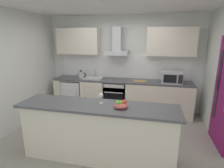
# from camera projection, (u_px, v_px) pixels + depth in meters

# --- Properties ---
(ground) EXTENTS (5.22, 4.61, 0.02)m
(ground) POSITION_uv_depth(u_px,v_px,m) (107.00, 139.00, 3.71)
(ground) COLOR gray
(ceiling) EXTENTS (5.22, 4.61, 0.02)m
(ceiling) POSITION_uv_depth(u_px,v_px,m) (106.00, 1.00, 3.06)
(ceiling) COLOR white
(wall_back) EXTENTS (5.22, 0.12, 2.60)m
(wall_back) POSITION_uv_depth(u_px,v_px,m) (123.00, 63.00, 5.14)
(wall_back) COLOR silver
(wall_back) RESTS_ON ground
(wall_left) EXTENTS (0.12, 4.61, 2.60)m
(wall_left) POSITION_uv_depth(u_px,v_px,m) (8.00, 72.00, 3.85)
(wall_left) COLOR silver
(wall_left) RESTS_ON ground
(backsplash_tile) EXTENTS (3.59, 0.02, 0.66)m
(backsplash_tile) POSITION_uv_depth(u_px,v_px,m) (123.00, 66.00, 5.09)
(backsplash_tile) COLOR white
(counter_back) EXTENTS (3.71, 0.60, 0.90)m
(counter_back) POSITION_uv_depth(u_px,v_px,m) (120.00, 96.00, 4.99)
(counter_back) COLOR beige
(counter_back) RESTS_ON ground
(counter_island) EXTENTS (2.58, 0.64, 0.97)m
(counter_island) POSITION_uv_depth(u_px,v_px,m) (98.00, 132.00, 3.00)
(counter_island) COLOR beige
(counter_island) RESTS_ON ground
(upper_cabinets) EXTENTS (3.66, 0.32, 0.70)m
(upper_cabinets) POSITION_uv_depth(u_px,v_px,m) (122.00, 41.00, 4.77)
(upper_cabinets) COLOR beige
(side_door) EXTENTS (0.08, 0.85, 2.05)m
(side_door) POSITION_uv_depth(u_px,v_px,m) (223.00, 94.00, 3.27)
(side_door) COLOR #7A1456
(side_door) RESTS_ON ground
(oven) EXTENTS (0.60, 0.62, 0.80)m
(oven) POSITION_uv_depth(u_px,v_px,m) (116.00, 96.00, 4.99)
(oven) COLOR slate
(oven) RESTS_ON ground
(refrigerator) EXTENTS (0.58, 0.60, 0.85)m
(refrigerator) POSITION_uv_depth(u_px,v_px,m) (74.00, 94.00, 5.26)
(refrigerator) COLOR white
(refrigerator) RESTS_ON ground
(microwave) EXTENTS (0.50, 0.38, 0.30)m
(microwave) POSITION_uv_depth(u_px,v_px,m) (172.00, 77.00, 4.51)
(microwave) COLOR #B7BABC
(microwave) RESTS_ON counter_back
(sink) EXTENTS (0.50, 0.40, 0.26)m
(sink) POSITION_uv_depth(u_px,v_px,m) (94.00, 78.00, 5.02)
(sink) COLOR silver
(sink) RESTS_ON counter_back
(kettle) EXTENTS (0.29, 0.15, 0.24)m
(kettle) POSITION_uv_depth(u_px,v_px,m) (81.00, 75.00, 5.04)
(kettle) COLOR #B7BABC
(kettle) RESTS_ON counter_back
(range_hood) EXTENTS (0.62, 0.45, 0.72)m
(range_hood) POSITION_uv_depth(u_px,v_px,m) (117.00, 46.00, 4.79)
(range_hood) COLOR #B7BABC
(wine_glass) EXTENTS (0.08, 0.08, 0.18)m
(wine_glass) POSITION_uv_depth(u_px,v_px,m) (101.00, 96.00, 2.94)
(wine_glass) COLOR silver
(wine_glass) RESTS_ON counter_island
(fruit_bowl) EXTENTS (0.22, 0.22, 0.13)m
(fruit_bowl) POSITION_uv_depth(u_px,v_px,m) (121.00, 105.00, 2.76)
(fruit_bowl) COLOR #B24C47
(fruit_bowl) RESTS_ON counter_island
(chopping_board) EXTENTS (0.34, 0.23, 0.02)m
(chopping_board) POSITION_uv_depth(u_px,v_px,m) (140.00, 81.00, 4.72)
(chopping_board) COLOR tan
(chopping_board) RESTS_ON counter_back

